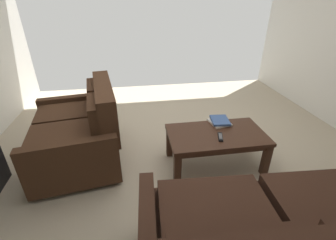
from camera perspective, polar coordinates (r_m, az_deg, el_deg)
ground_plane at (r=2.90m, az=2.80°, el=-8.33°), size 4.88×5.08×0.01m
loveseat_near at (r=2.82m, az=-20.53°, el=-2.53°), size 1.05×1.35×0.89m
coffee_table at (r=2.60m, az=11.71°, el=-4.44°), size 1.04×0.59×0.41m
book_stack at (r=2.77m, az=12.52°, el=-0.29°), size 0.25×0.27×0.05m
tv_remote at (r=2.49m, az=12.69°, el=-4.05°), size 0.09×0.17×0.02m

